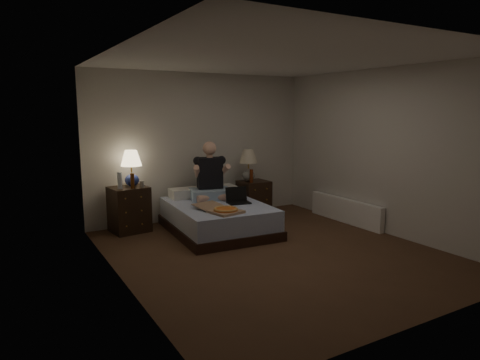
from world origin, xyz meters
TOP-DOWN VIEW (x-y plane):
  - floor at (0.00, 0.00)m, footprint 4.00×4.50m
  - ceiling at (0.00, 0.00)m, footprint 4.00×4.50m
  - wall_back at (0.00, 2.25)m, footprint 4.00×0.00m
  - wall_front at (0.00, -2.25)m, footprint 4.00×0.00m
  - wall_left at (-2.00, 0.00)m, footprint 0.00×4.50m
  - wall_right at (2.00, 0.00)m, footprint 0.00×4.50m
  - bed at (-0.19, 1.26)m, footprint 1.45×1.87m
  - nightstand_left at (-1.37, 1.96)m, footprint 0.60×0.55m
  - nightstand_right at (0.80, 1.80)m, footprint 0.50×0.46m
  - lamp_left at (-1.30, 2.01)m, footprint 0.41×0.41m
  - lamp_right at (0.72, 1.85)m, footprint 0.33×0.33m
  - water_bottle at (-1.52, 1.88)m, footprint 0.07×0.07m
  - soda_can at (-1.19, 1.84)m, footprint 0.07×0.07m
  - beer_bottle_left at (-1.35, 1.81)m, footprint 0.06×0.06m
  - beer_bottle_right at (0.68, 1.69)m, footprint 0.06×0.06m
  - person at (-0.11, 1.66)m, footprint 0.77×0.67m
  - laptop at (0.11, 1.12)m, footprint 0.38×0.33m
  - pizza_box at (-0.36, 0.67)m, footprint 0.54×0.82m
  - radiator at (1.93, 0.69)m, footprint 0.10×1.60m

SIDE VIEW (x-z plane):
  - floor at x=0.00m, z-range 0.00..0.00m
  - radiator at x=1.93m, z-range 0.00..0.40m
  - bed at x=-0.19m, z-range 0.00..0.44m
  - nightstand_right at x=0.80m, z-range 0.00..0.64m
  - nightstand_left at x=-1.37m, z-range 0.00..0.70m
  - pizza_box at x=-0.36m, z-range 0.44..0.52m
  - laptop at x=0.11m, z-range 0.44..0.68m
  - soda_can at x=-1.19m, z-range 0.70..0.80m
  - beer_bottle_right at x=0.68m, z-range 0.64..0.87m
  - beer_bottle_left at x=-1.35m, z-range 0.70..0.93m
  - water_bottle at x=-1.52m, z-range 0.70..0.95m
  - person at x=-0.11m, z-range 0.44..1.37m
  - lamp_right at x=0.72m, z-range 0.64..1.20m
  - lamp_left at x=-1.30m, z-range 0.70..1.26m
  - wall_back at x=0.00m, z-range 0.00..2.50m
  - wall_front at x=0.00m, z-range 0.00..2.50m
  - wall_left at x=-2.00m, z-range 0.00..2.50m
  - wall_right at x=2.00m, z-range 0.00..2.50m
  - ceiling at x=0.00m, z-range 2.50..2.50m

